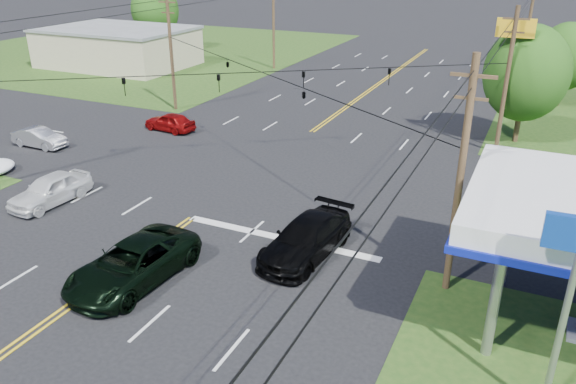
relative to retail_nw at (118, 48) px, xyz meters
The scene contains 21 objects.
ground 37.26m from the retail_nw, 36.25° to the right, with size 280.00×280.00×0.00m, color black.
grass_nw 11.36m from the retail_nw, 116.57° to the left, with size 46.00×48.00×0.03m, color #204616.
stop_bar 46.14m from the retail_nw, 40.60° to the right, with size 10.00×0.50×0.02m, color silver.
retail_nw is the anchor object (origin of this frame).
pole_se 53.09m from the retail_nw, 35.79° to the right, with size 1.60×0.28×9.50m.
pole_nw 21.60m from the retail_nw, 37.41° to the right, with size 1.60×0.28×9.50m.
pole_ne 45.02m from the retail_nw, 16.82° to the right, with size 1.60×0.28×9.50m.
pole_left_far 18.30m from the retail_nw, 19.44° to the left, with size 1.60×0.28×10.00m.
pole_right_far 43.53m from the retail_nw, ahead, with size 1.60×0.28×10.00m.
span_wire_signals 37.42m from the retail_nw, 36.25° to the right, with size 26.00×18.00×1.13m.
power_lines 38.98m from the retail_nw, 38.66° to the right, with size 26.04×100.00×0.64m.
tree_right_a 45.21m from the retail_nw, 12.80° to the right, with size 5.70×5.70×8.18m.
tree_right_b 46.60m from the retail_nw, ahead, with size 4.94×4.94×7.09m.
tree_far_l 10.69m from the retail_nw, 101.31° to the left, with size 6.08×6.08×8.72m.
pickup_dkgreen 47.58m from the retail_nw, 49.07° to the right, with size 2.84×6.16×1.71m, color black.
suv_black 48.08m from the retail_nw, 40.08° to the right, with size 2.35×5.79×1.68m, color black.
pickup_white 38.57m from the retail_nw, 55.08° to the right, with size 1.89×4.69×1.60m, color silver.
sedan_silver 28.81m from the retail_nw, 60.47° to the right, with size 1.39×4.00×1.32m, color #A8A8AD.
sedan_red 27.20m from the retail_nw, 42.03° to the right, with size 1.63×4.06×1.38m, color maroon.
polesign_se 59.52m from the retail_nw, 37.98° to the right, with size 1.95×0.32×6.63m.
polesign_ne 44.90m from the retail_nw, 15.59° to the right, with size 2.38×0.36×8.64m.
Camera 1 is at (15.31, -17.31, 12.85)m, focal length 35.00 mm.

